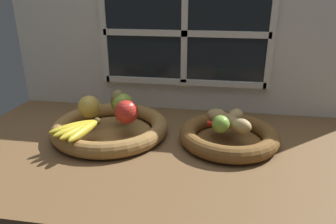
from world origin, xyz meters
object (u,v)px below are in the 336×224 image
Objects in this scene: fruit_bowl_right at (229,135)px; pear_brown at (118,102)px; fruit_bowl_left at (111,127)px; potato_oblong at (218,116)px; apple_red_right at (126,112)px; potato_large at (230,121)px; lime_near at (221,124)px; chili_pepper at (224,125)px; banana_bunch_front at (79,129)px; potato_small at (241,126)px; apple_golden_left at (89,107)px; potato_back at (236,116)px; apple_green_back at (123,104)px.

fruit_bowl_right is 39.84cm from pear_brown.
potato_oblong reaches higher than fruit_bowl_left.
apple_red_right is 1.09× the size of potato_large.
fruit_bowl_left is 1.23× the size of fruit_bowl_right.
fruit_bowl_right is 5.88× the size of lime_near.
chili_pepper is (-1.76, -0.48, 3.79)cm from fruit_bowl_right.
pear_brown is (-38.67, 6.42, 7.10)cm from fruit_bowl_right.
pear_brown reaches higher than fruit_bowl_left.
banana_bunch_front is 49.78cm from potato_small.
fruit_bowl_right is 34.01cm from apple_red_right.
lime_near is (44.55, -5.16, -1.10)cm from apple_golden_left.
banana_bunch_front is (-5.88, -11.66, 4.22)cm from fruit_bowl_left.
potato_oblong is at bearing 2.67° from apple_golden_left.
fruit_bowl_right is 7.09cm from potato_small.
pear_brown reaches higher than banana_bunch_front.
potato_back is at bearing 98.97° from potato_small.
apple_green_back is at bearing 163.60° from lime_near.
apple_golden_left is 0.45× the size of banana_bunch_front.
apple_red_right reaches higher than banana_bunch_front.
apple_golden_left reaches higher than fruit_bowl_right.
potato_small is at bearing -13.18° from pear_brown.
banana_bunch_front is at bearing -164.11° from chili_pepper.
apple_red_right is at bearing -12.13° from apple_golden_left.
potato_small is at bearing -28.03° from chili_pepper.
apple_green_back is 1.22× the size of potato_back.
chili_pepper is at bearing -164.66° from fruit_bowl_right.
apple_red_right is (6.49, -2.03, 6.78)cm from fruit_bowl_left.
apple_green_back is (-36.95, 5.89, 6.59)cm from fruit_bowl_right.
potato_oblong reaches higher than potato_back.
fruit_bowl_right is 4.43× the size of potato_large.
pear_brown is at bearing 68.93° from banana_bunch_front.
apple_green_back is at bearing 171.34° from chili_pepper.
chili_pepper is at bearing -1.85° from apple_golden_left.
apple_red_right reaches higher than lime_near.
banana_bunch_front is at bearing -160.64° from potato_oblong.
fruit_bowl_left is at bearing -175.20° from potato_oblong.
apple_green_back reaches higher than potato_small.
potato_oblong reaches higher than banana_bunch_front.
fruit_bowl_right is 5.11cm from potato_large.
apple_red_right is at bearing -176.50° from fruit_bowl_right.
banana_bunch_front is (-45.64, -11.66, 4.21)cm from fruit_bowl_right.
apple_golden_left reaches higher than fruit_bowl_left.
fruit_bowl_right is 7.16cm from potato_oblong.
fruit_bowl_left is at bearing 63.22° from banana_bunch_front.
apple_golden_left is at bearing -177.33° from potato_oblong.
chili_pepper is (31.50, 1.55, -2.98)cm from apple_red_right.
apple_red_right is 0.75× the size of chili_pepper.
potato_large is (38.67, -6.42, -1.99)cm from pear_brown.
fruit_bowl_right is at bearing -9.42° from pear_brown.
apple_red_right reaches higher than fruit_bowl_right.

